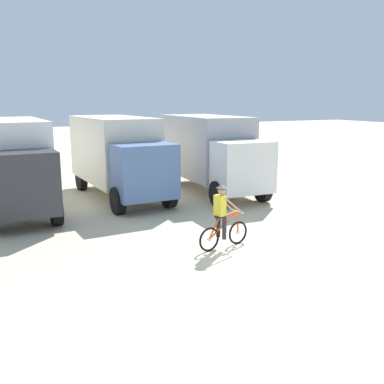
# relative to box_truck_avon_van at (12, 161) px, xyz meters

# --- Properties ---
(ground_plane) EXTENTS (120.00, 120.00, 0.00)m
(ground_plane) POSITION_rel_box_truck_avon_van_xyz_m (5.16, -7.66, -1.87)
(ground_plane) COLOR beige
(box_truck_avon_van) EXTENTS (2.56, 6.81, 3.35)m
(box_truck_avon_van) POSITION_rel_box_truck_avon_van_xyz_m (0.00, 0.00, 0.00)
(box_truck_avon_van) COLOR white
(box_truck_avon_van) RESTS_ON ground
(box_truck_cream_rv) EXTENTS (2.76, 6.88, 3.35)m
(box_truck_cream_rv) POSITION_rel_box_truck_avon_van_xyz_m (4.18, 0.63, 0.00)
(box_truck_cream_rv) COLOR beige
(box_truck_cream_rv) RESTS_ON ground
(box_truck_grey_hauler) EXTENTS (2.53, 6.80, 3.35)m
(box_truck_grey_hauler) POSITION_rel_box_truck_avon_van_xyz_m (8.24, 0.03, 0.00)
(box_truck_grey_hauler) COLOR #9E9EA3
(box_truck_grey_hauler) RESTS_ON ground
(cyclist_orange_shirt) EXTENTS (1.71, 0.56, 1.82)m
(cyclist_orange_shirt) POSITION_rel_box_truck_avon_van_xyz_m (4.92, -7.01, -1.03)
(cyclist_orange_shirt) COLOR black
(cyclist_orange_shirt) RESTS_ON ground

